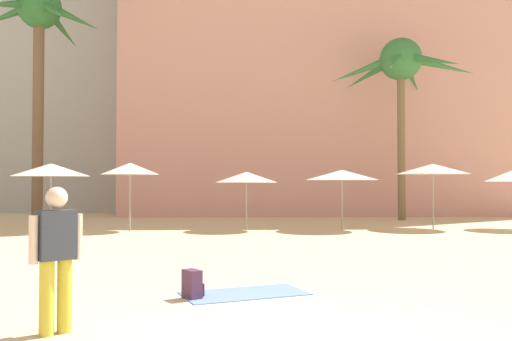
% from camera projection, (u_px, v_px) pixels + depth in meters
% --- Properties ---
extents(hotel_pink, '(23.10, 11.36, 19.77)m').
position_uv_depth(hotel_pink, '(326.00, 52.00, 33.15)').
color(hotel_pink, '#DB9989').
rests_on(hotel_pink, ground).
extents(hotel_tower_gray, '(13.21, 11.53, 23.86)m').
position_uv_depth(hotel_tower_gray, '(132.00, 36.00, 37.08)').
color(hotel_tower_gray, '#A8A8A3').
rests_on(hotel_tower_gray, ground).
extents(palm_tree_far_left, '(5.68, 4.98, 10.79)m').
position_uv_depth(palm_tree_far_left, '(39.00, 28.00, 24.51)').
color(palm_tree_far_left, brown).
rests_on(palm_tree_far_left, ground).
extents(palm_tree_left, '(6.60, 5.91, 8.49)m').
position_uv_depth(palm_tree_left, '(401.00, 68.00, 24.97)').
color(palm_tree_left, brown).
rests_on(palm_tree_left, ground).
extents(cafe_umbrella_0, '(2.68, 2.68, 2.19)m').
position_uv_depth(cafe_umbrella_0, '(342.00, 175.00, 19.50)').
color(cafe_umbrella_0, gray).
rests_on(cafe_umbrella_0, ground).
extents(cafe_umbrella_1, '(2.72, 2.72, 2.40)m').
position_uv_depth(cafe_umbrella_1, '(51.00, 170.00, 19.03)').
color(cafe_umbrella_1, gray).
rests_on(cafe_umbrella_1, ground).
extents(cafe_umbrella_3, '(2.27, 2.27, 2.12)m').
position_uv_depth(cafe_umbrella_3, '(246.00, 177.00, 19.42)').
color(cafe_umbrella_3, gray).
rests_on(cafe_umbrella_3, ground).
extents(cafe_umbrella_4, '(2.08, 2.08, 2.44)m').
position_uv_depth(cafe_umbrella_4, '(130.00, 169.00, 19.18)').
color(cafe_umbrella_4, gray).
rests_on(cafe_umbrella_4, ground).
extents(cafe_umbrella_6, '(2.70, 2.70, 2.43)m').
position_uv_depth(cafe_umbrella_6, '(433.00, 169.00, 20.00)').
color(cafe_umbrella_6, gray).
rests_on(cafe_umbrella_6, ground).
extents(beach_towel, '(2.06, 1.53, 0.01)m').
position_uv_depth(beach_towel, '(245.00, 293.00, 8.11)').
color(beach_towel, '#6684E0').
rests_on(beach_towel, ground).
extents(backpack, '(0.34, 0.35, 0.42)m').
position_uv_depth(backpack, '(193.00, 285.00, 7.78)').
color(backpack, '#4C2D45').
rests_on(backpack, ground).
extents(person_far_left, '(0.52, 0.47, 1.63)m').
position_uv_depth(person_far_left, '(56.00, 253.00, 5.96)').
color(person_far_left, gold).
rests_on(person_far_left, ground).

